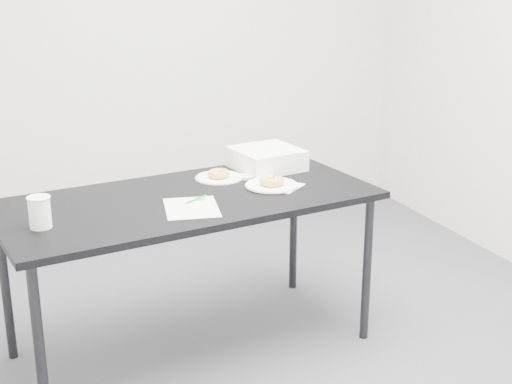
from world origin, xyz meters
name	(u,v)px	position (x,y,z in m)	size (l,w,h in m)	color
floor	(237,356)	(0.00, 0.00, 0.00)	(4.00, 4.00, 0.00)	#4A4A4F
wall_back	(131,34)	(0.00, 2.00, 1.35)	(4.00, 0.02, 2.70)	silver
table	(189,209)	(-0.17, 0.16, 0.72)	(1.80, 1.01, 0.78)	black
scorecard	(192,208)	(-0.20, 0.01, 0.78)	(0.23, 0.29, 0.00)	white
logo_patch	(199,199)	(-0.14, 0.10, 0.78)	(0.05, 0.05, 0.00)	green
pen	(196,199)	(-0.16, 0.09, 0.79)	(0.01, 0.01, 0.13)	#0C8445
napkin	(281,186)	(0.29, 0.14, 0.78)	(0.18, 0.18, 0.00)	white
plate_near	(272,185)	(0.24, 0.16, 0.79)	(0.25, 0.25, 0.01)	white
donut_near	(272,181)	(0.24, 0.16, 0.81)	(0.12, 0.12, 0.04)	#CA8540
plate_far	(219,178)	(0.05, 0.38, 0.78)	(0.24, 0.24, 0.01)	white
donut_far	(219,174)	(0.05, 0.38, 0.80)	(0.11, 0.11, 0.04)	#CA8540
coffee_cup	(40,212)	(-0.84, 0.00, 0.85)	(0.09, 0.09, 0.13)	white
cup_lid	(245,177)	(0.18, 0.35, 0.79)	(0.09, 0.09, 0.01)	silver
bakery_box	(267,159)	(0.34, 0.46, 0.83)	(0.32, 0.32, 0.11)	white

